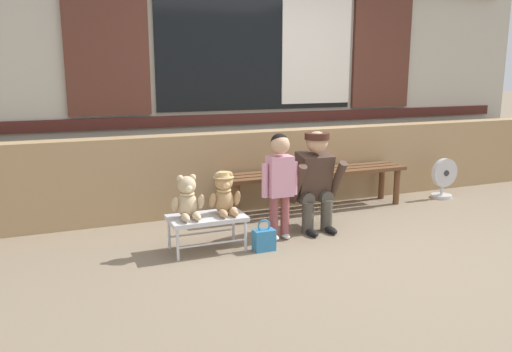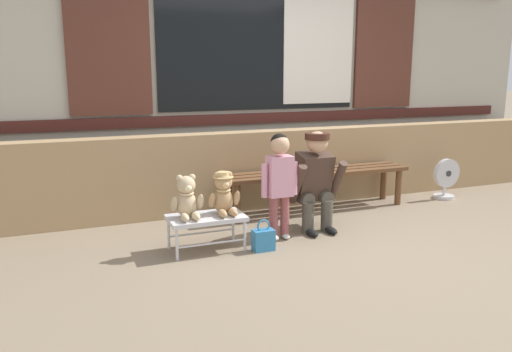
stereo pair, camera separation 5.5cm
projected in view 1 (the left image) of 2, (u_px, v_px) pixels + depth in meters
name	position (u px, v px, depth m)	size (l,w,h in m)	color
ground_plane	(340.00, 243.00, 4.45)	(60.00, 60.00, 0.00)	#84725B
brick_low_wall	(273.00, 168.00, 5.66)	(7.55, 0.25, 0.85)	tan
shop_facade	(256.00, 46.00, 5.85)	(7.70, 0.26, 3.54)	#B7B2A3
wooden_bench_long	(316.00, 176.00, 5.47)	(2.10, 0.40, 0.44)	brown
small_display_bench	(207.00, 220.00, 4.24)	(0.64, 0.36, 0.30)	silver
teddy_bear_plain	(188.00, 199.00, 4.14)	(0.28, 0.26, 0.36)	#CCB289
teddy_bear_with_hat	(224.00, 194.00, 4.26)	(0.28, 0.27, 0.36)	tan
child_standing	(280.00, 175.00, 4.46)	(0.35, 0.18, 0.96)	#994C4C
adult_crouching	(315.00, 180.00, 4.76)	(0.50, 0.49, 0.95)	#4C473D
handbag_on_ground	(264.00, 239.00, 4.27)	(0.18, 0.11, 0.27)	teal
floor_fan	(444.00, 178.00, 6.00)	(0.34, 0.24, 0.48)	silver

